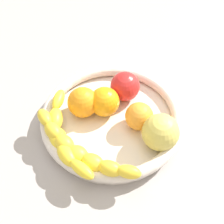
{
  "coord_description": "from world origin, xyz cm",
  "views": [
    {
      "loc": [
        -40.65,
        -8.1,
        59.77
      ],
      "look_at": [
        0.0,
        0.0,
        7.53
      ],
      "focal_mm": 50.24,
      "sensor_mm": 36.0,
      "label": 1
    }
  ],
  "objects_px": {
    "orange_front": "(105,102)",
    "tomato_red": "(125,86)",
    "banana_draped_right": "(80,151)",
    "orange_mid_right": "(83,102)",
    "apple_yellow": "(161,132)",
    "orange_mid_left": "(139,117)",
    "banana_draped_left": "(62,136)",
    "fruit_bowl": "(112,119)"
  },
  "relations": [
    {
      "from": "orange_front",
      "to": "tomato_red",
      "type": "bearing_deg",
      "value": -34.33
    },
    {
      "from": "orange_front",
      "to": "banana_draped_right",
      "type": "bearing_deg",
      "value": 170.01
    },
    {
      "from": "orange_mid_right",
      "to": "apple_yellow",
      "type": "bearing_deg",
      "value": -105.81
    },
    {
      "from": "orange_front",
      "to": "orange_mid_left",
      "type": "relative_size",
      "value": 1.09
    },
    {
      "from": "banana_draped_right",
      "to": "orange_mid_left",
      "type": "bearing_deg",
      "value": -44.89
    },
    {
      "from": "apple_yellow",
      "to": "tomato_red",
      "type": "bearing_deg",
      "value": 38.9
    },
    {
      "from": "orange_mid_left",
      "to": "banana_draped_left",
      "type": "bearing_deg",
      "value": 116.93
    },
    {
      "from": "banana_draped_right",
      "to": "orange_mid_right",
      "type": "relative_size",
      "value": 3.58
    },
    {
      "from": "orange_mid_right",
      "to": "banana_draped_left",
      "type": "bearing_deg",
      "value": 166.59
    },
    {
      "from": "fruit_bowl",
      "to": "orange_front",
      "type": "bearing_deg",
      "value": 42.97
    },
    {
      "from": "apple_yellow",
      "to": "banana_draped_right",
      "type": "bearing_deg",
      "value": 113.98
    },
    {
      "from": "banana_draped_left",
      "to": "tomato_red",
      "type": "relative_size",
      "value": 3.1
    },
    {
      "from": "banana_draped_left",
      "to": "orange_mid_left",
      "type": "relative_size",
      "value": 3.47
    },
    {
      "from": "banana_draped_right",
      "to": "banana_draped_left",
      "type": "bearing_deg",
      "value": 57.37
    },
    {
      "from": "banana_draped_right",
      "to": "orange_mid_right",
      "type": "xyz_separation_m",
      "value": [
        0.12,
        0.02,
        0.01
      ]
    },
    {
      "from": "fruit_bowl",
      "to": "orange_front",
      "type": "height_order",
      "value": "orange_front"
    },
    {
      "from": "orange_mid_left",
      "to": "apple_yellow",
      "type": "relative_size",
      "value": 0.79
    },
    {
      "from": "orange_mid_left",
      "to": "apple_yellow",
      "type": "xyz_separation_m",
      "value": [
        -0.04,
        -0.05,
        0.01
      ]
    },
    {
      "from": "orange_front",
      "to": "orange_mid_right",
      "type": "xyz_separation_m",
      "value": [
        -0.01,
        0.05,
        0.0
      ]
    },
    {
      "from": "banana_draped_left",
      "to": "tomato_red",
      "type": "bearing_deg",
      "value": -34.02
    },
    {
      "from": "banana_draped_left",
      "to": "orange_front",
      "type": "bearing_deg",
      "value": -33.85
    },
    {
      "from": "fruit_bowl",
      "to": "banana_draped_left",
      "type": "distance_m",
      "value": 0.12
    },
    {
      "from": "orange_mid_right",
      "to": "apple_yellow",
      "type": "distance_m",
      "value": 0.18
    },
    {
      "from": "orange_front",
      "to": "orange_mid_left",
      "type": "distance_m",
      "value": 0.08
    },
    {
      "from": "orange_mid_left",
      "to": "tomato_red",
      "type": "bearing_deg",
      "value": 29.23
    },
    {
      "from": "tomato_red",
      "to": "orange_mid_left",
      "type": "bearing_deg",
      "value": -150.77
    },
    {
      "from": "banana_draped_right",
      "to": "fruit_bowl",
      "type": "bearing_deg",
      "value": -22.59
    },
    {
      "from": "fruit_bowl",
      "to": "orange_mid_left",
      "type": "bearing_deg",
      "value": -92.22
    },
    {
      "from": "fruit_bowl",
      "to": "orange_mid_left",
      "type": "xyz_separation_m",
      "value": [
        -0.0,
        -0.06,
        0.03
      ]
    },
    {
      "from": "banana_draped_left",
      "to": "orange_mid_left",
      "type": "xyz_separation_m",
      "value": [
        0.07,
        -0.15,
        0.0
      ]
    },
    {
      "from": "fruit_bowl",
      "to": "apple_yellow",
      "type": "relative_size",
      "value": 4.07
    },
    {
      "from": "banana_draped_left",
      "to": "banana_draped_right",
      "type": "distance_m",
      "value": 0.05
    },
    {
      "from": "orange_front",
      "to": "tomato_red",
      "type": "xyz_separation_m",
      "value": [
        0.05,
        -0.04,
        0.0
      ]
    },
    {
      "from": "fruit_bowl",
      "to": "apple_yellow",
      "type": "height_order",
      "value": "apple_yellow"
    },
    {
      "from": "orange_mid_left",
      "to": "tomato_red",
      "type": "height_order",
      "value": "tomato_red"
    },
    {
      "from": "orange_mid_left",
      "to": "orange_mid_right",
      "type": "distance_m",
      "value": 0.13
    },
    {
      "from": "orange_front",
      "to": "fruit_bowl",
      "type": "bearing_deg",
      "value": -137.03
    },
    {
      "from": "fruit_bowl",
      "to": "orange_mid_right",
      "type": "height_order",
      "value": "orange_mid_right"
    },
    {
      "from": "banana_draped_left",
      "to": "banana_draped_right",
      "type": "xyz_separation_m",
      "value": [
        -0.03,
        -0.04,
        0.0
      ]
    },
    {
      "from": "tomato_red",
      "to": "apple_yellow",
      "type": "bearing_deg",
      "value": -141.1
    },
    {
      "from": "banana_draped_left",
      "to": "orange_mid_left",
      "type": "bearing_deg",
      "value": -63.07
    },
    {
      "from": "orange_mid_right",
      "to": "fruit_bowl",
      "type": "bearing_deg",
      "value": -99.45
    }
  ]
}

